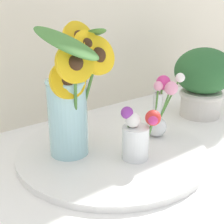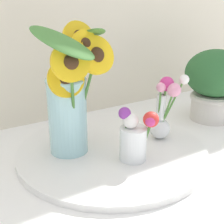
# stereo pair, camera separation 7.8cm
# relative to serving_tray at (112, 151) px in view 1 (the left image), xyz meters

# --- Properties ---
(ground_plane) EXTENTS (6.00, 6.00, 0.00)m
(ground_plane) POSITION_rel_serving_tray_xyz_m (0.04, -0.05, -0.01)
(ground_plane) COLOR white
(serving_tray) EXTENTS (0.49, 0.49, 0.02)m
(serving_tray) POSITION_rel_serving_tray_xyz_m (0.00, 0.00, 0.00)
(serving_tray) COLOR white
(serving_tray) RESTS_ON ground_plane
(mason_jar_sunflowers) EXTENTS (0.22, 0.19, 0.33)m
(mason_jar_sunflowers) POSITION_rel_serving_tray_xyz_m (-0.10, 0.03, 0.15)
(mason_jar_sunflowers) COLOR #9ED1D6
(mason_jar_sunflowers) RESTS_ON serving_tray
(vase_small_center) EXTENTS (0.08, 0.08, 0.13)m
(vase_small_center) POSITION_rel_serving_tray_xyz_m (0.01, -0.08, 0.07)
(vase_small_center) COLOR white
(vase_small_center) RESTS_ON serving_tray
(vase_bulb_right) EXTENTS (0.08, 0.08, 0.18)m
(vase_bulb_right) POSITION_rel_serving_tray_xyz_m (0.15, -0.03, 0.10)
(vase_bulb_right) COLOR white
(vase_bulb_right) RESTS_ON serving_tray
(potted_plant) EXTENTS (0.19, 0.19, 0.23)m
(potted_plant) POSITION_rel_serving_tray_xyz_m (0.41, 0.03, 0.12)
(potted_plant) COLOR beige
(potted_plant) RESTS_ON ground_plane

